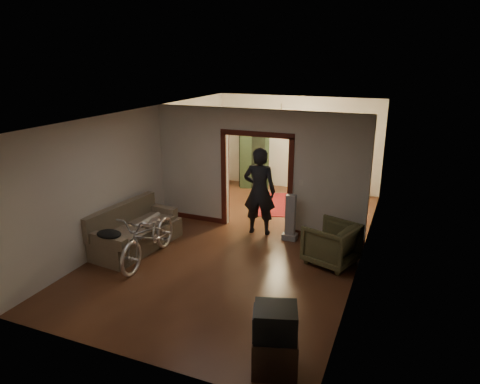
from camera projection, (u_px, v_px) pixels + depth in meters
The scene contains 24 objects.
floor at pixel (245, 239), 9.54m from camera, with size 5.00×8.50×0.01m, color #3F2114.
ceiling at pixel (246, 113), 8.69m from camera, with size 5.00×8.50×0.01m, color white.
wall_back at pixel (297, 143), 12.86m from camera, with size 5.00×0.02×2.80m, color beige.
wall_left at pixel (146, 168), 10.01m from camera, with size 0.02×8.50×2.80m, color beige.
wall_right at pixel (366, 193), 8.21m from camera, with size 0.02×8.50×2.80m, color beige.
partition_wall at pixel (257, 171), 9.77m from camera, with size 5.00×0.14×2.80m, color beige.
door_casing at pixel (257, 183), 9.86m from camera, with size 1.74×0.20×2.32m, color #3F140E.
far_window at pixel (320, 140), 12.53m from camera, with size 0.98×0.06×1.28m, color black.
chandelier at pixel (281, 119), 11.03m from camera, with size 0.24×0.24×0.24m, color #FFE0A5.
light_switch at pixel (301, 183), 9.37m from camera, with size 0.08×0.01×0.12m, color silver.
sofa at pixel (136, 227), 9.00m from camera, with size 0.91×2.02×0.93m, color brown.
rolled_paper at pixel (148, 220), 9.20m from camera, with size 0.10×0.10×0.82m, color beige.
jacket at pixel (109, 234), 8.11m from camera, with size 0.50×0.37×0.15m, color black.
bicycle at pixel (149, 236), 8.42m from camera, with size 0.69×1.98×1.04m, color silver.
armchair at pixel (331, 244), 8.33m from camera, with size 0.89×0.91×0.83m, color #4B492A.
tv_stand at pixel (275, 353), 5.50m from camera, with size 0.57×0.52×0.52m, color black.
crt_tv at pixel (276, 324), 5.37m from camera, with size 0.54×0.48×0.46m, color black.
vacuum at pixel (290, 217), 9.40m from camera, with size 0.32×0.26×1.04m, color gray.
person at pixel (259, 191), 9.60m from camera, with size 0.73×0.48×2.01m, color black.
oriental_rug at pixel (281, 204), 11.78m from camera, with size 1.50×1.97×0.01m, color maroon.
locker at pixel (255, 159), 13.15m from camera, with size 0.88×0.49×1.75m, color #243520.
globe at pixel (255, 125), 12.82m from camera, with size 0.26×0.26×0.26m, color #1E5972.
desk at pixel (326, 184), 12.32m from camera, with size 1.07×0.60×0.79m, color #331911.
desk_chair at pixel (311, 187), 11.94m from camera, with size 0.36×0.36×0.80m, color #331911.
Camera 1 is at (3.21, -8.16, 3.90)m, focal length 32.00 mm.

